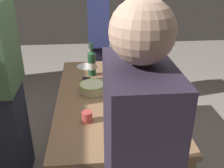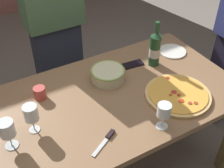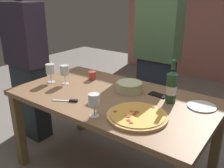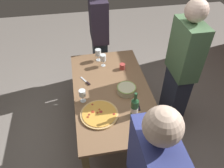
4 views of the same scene
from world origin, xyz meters
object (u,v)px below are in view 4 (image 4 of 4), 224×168
object	(u,v)px
cell_phone	(136,106)
wine_bottle	(135,107)
serving_bowl	(126,89)
wine_glass_near_pizza	(103,58)
pizza_knife	(86,82)
dining_table	(112,96)
person_guest_left	(99,37)
side_plate	(145,131)
wine_glass_far_left	(82,93)
wine_glass_by_bottle	(98,53)
person_guest_right	(181,71)
cup_amber	(122,66)
pizza	(99,114)

from	to	relation	value
cell_phone	wine_bottle	bearing A→B (deg)	70.30
serving_bowl	wine_bottle	bearing A→B (deg)	-0.64
wine_glass_near_pizza	pizza_knife	bearing A→B (deg)	-40.19
dining_table	wine_glass_near_pizza	distance (m)	0.54
cell_phone	dining_table	bearing A→B (deg)	-48.16
wine_bottle	person_guest_left	distance (m)	1.53
side_plate	wine_glass_far_left	bearing A→B (deg)	-133.14
wine_glass_far_left	person_guest_left	world-z (taller)	person_guest_left
dining_table	wine_bottle	distance (m)	0.50
wine_glass_near_pizza	wine_glass_by_bottle	distance (m)	0.14
serving_bowl	person_guest_right	world-z (taller)	person_guest_right
wine_bottle	side_plate	bearing A→B (deg)	14.55
wine_glass_near_pizza	cup_amber	world-z (taller)	wine_glass_near_pizza
wine_bottle	side_plate	world-z (taller)	wine_bottle
wine_glass_by_bottle	cell_phone	size ratio (longest dim) A/B	1.19
wine_bottle	person_guest_right	xyz separation A→B (m)	(-0.46, 0.69, 0.02)
dining_table	cup_amber	world-z (taller)	cup_amber
pizza	wine_glass_by_bottle	xyz separation A→B (m)	(-0.98, 0.12, 0.11)
side_plate	wine_glass_by_bottle	bearing A→B (deg)	-167.27
wine_glass_far_left	person_guest_left	bearing A→B (deg)	163.99
wine_bottle	cell_phone	xyz separation A→B (m)	(-0.13, 0.06, -0.12)
cell_phone	person_guest_left	xyz separation A→B (m)	(-1.39, -0.22, 0.09)
serving_bowl	wine_bottle	size ratio (longest dim) A/B	0.69
wine_bottle	wine_glass_near_pizza	bearing A→B (deg)	-168.71
pizza	cell_phone	world-z (taller)	pizza
dining_table	side_plate	size ratio (longest dim) A/B	7.94
wine_bottle	person_guest_left	world-z (taller)	person_guest_left
wine_glass_far_left	person_guest_left	xyz separation A→B (m)	(-1.21, 0.35, -0.02)
wine_glass_far_left	cell_phone	distance (m)	0.60
dining_table	serving_bowl	distance (m)	0.22
side_plate	cell_phone	distance (m)	0.34
cell_phone	side_plate	bearing A→B (deg)	94.62
side_plate	person_guest_right	size ratio (longest dim) A/B	0.11
dining_table	person_guest_left	world-z (taller)	person_guest_left
wine_bottle	serving_bowl	bearing A→B (deg)	179.36
wine_glass_far_left	cup_amber	world-z (taller)	wine_glass_far_left
wine_glass_by_bottle	pizza_knife	world-z (taller)	wine_glass_by_bottle
cup_amber	pizza_knife	bearing A→B (deg)	-69.19
cup_amber	person_guest_right	size ratio (longest dim) A/B	0.04
dining_table	pizza	bearing A→B (deg)	-29.50
wine_bottle	wine_glass_far_left	distance (m)	0.59
wine_glass_by_bottle	side_plate	world-z (taller)	wine_glass_by_bottle
pizza_knife	wine_glass_far_left	bearing A→B (deg)	-12.00
person_guest_right	dining_table	bearing A→B (deg)	0.00
dining_table	cell_phone	bearing A→B (deg)	36.36
wine_glass_by_bottle	wine_glass_near_pizza	bearing A→B (deg)	19.36
wine_glass_near_pizza	side_plate	distance (m)	1.17
cell_phone	cup_amber	bearing A→B (deg)	-83.68
pizza_knife	cup_amber	bearing A→B (deg)	110.81
wine_glass_near_pizza	person_guest_right	size ratio (longest dim) A/B	0.10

